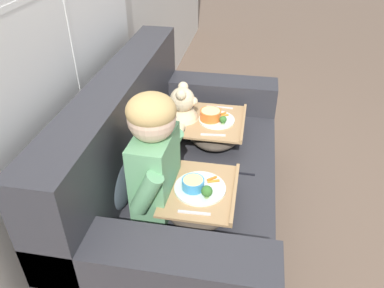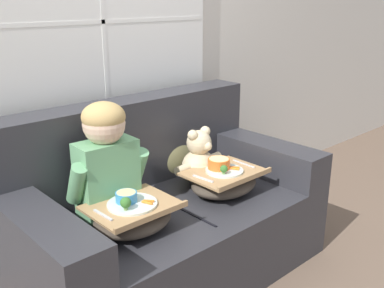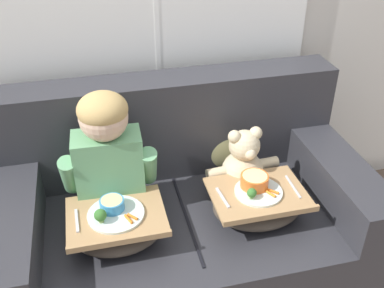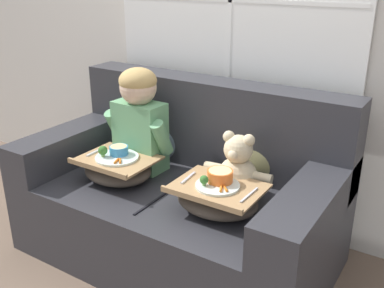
# 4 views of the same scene
# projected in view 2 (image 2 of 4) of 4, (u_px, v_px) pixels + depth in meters

# --- Properties ---
(ground_plane) EXTENTS (14.00, 14.00, 0.00)m
(ground_plane) POSITION_uv_depth(u_px,v_px,m) (170.00, 272.00, 2.63)
(ground_plane) COLOR brown
(wall_back_with_window) EXTENTS (8.00, 0.08, 2.60)m
(wall_back_with_window) POSITION_uv_depth(u_px,v_px,m) (99.00, 37.00, 2.66)
(wall_back_with_window) COLOR beige
(wall_back_with_window) RESTS_ON ground_plane
(couch) EXTENTS (1.73, 0.96, 0.97)m
(couch) POSITION_uv_depth(u_px,v_px,m) (161.00, 215.00, 2.58)
(couch) COLOR #2D2D33
(couch) RESTS_ON ground_plane
(throw_pillow_behind_child) EXTENTS (0.35, 0.17, 0.36)m
(throw_pillow_behind_child) POSITION_uv_depth(u_px,v_px,m) (88.00, 175.00, 2.44)
(throw_pillow_behind_child) COLOR slate
(throw_pillow_behind_child) RESTS_ON couch
(throw_pillow_behind_teddy) EXTENTS (0.32, 0.15, 0.33)m
(throw_pillow_behind_teddy) POSITION_uv_depth(u_px,v_px,m) (177.00, 149.00, 2.86)
(throw_pillow_behind_teddy) COLOR #898456
(throw_pillow_behind_teddy) RESTS_ON couch
(child_figure) EXTENTS (0.43, 0.22, 0.61)m
(child_figure) POSITION_uv_depth(u_px,v_px,m) (106.00, 155.00, 2.25)
(child_figure) COLOR #66A370
(child_figure) RESTS_ON couch
(teddy_bear) EXTENTS (0.38, 0.26, 0.35)m
(teddy_bear) POSITION_uv_depth(u_px,v_px,m) (200.00, 160.00, 2.72)
(teddy_bear) COLOR beige
(teddy_bear) RESTS_ON couch
(lap_tray_child) EXTENTS (0.42, 0.34, 0.21)m
(lap_tray_child) POSITION_uv_depth(u_px,v_px,m) (133.00, 216.00, 2.18)
(lap_tray_child) COLOR #473D33
(lap_tray_child) RESTS_ON child_figure
(lap_tray_teddy) EXTENTS (0.44, 0.34, 0.21)m
(lap_tray_teddy) POSITION_uv_depth(u_px,v_px,m) (224.00, 181.00, 2.60)
(lap_tray_teddy) COLOR #473D33
(lap_tray_teddy) RESTS_ON teddy_bear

